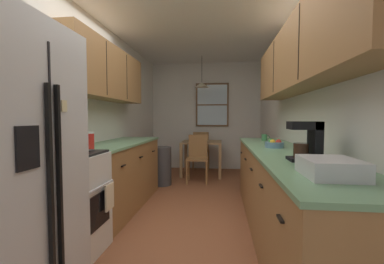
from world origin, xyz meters
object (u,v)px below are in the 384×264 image
(dining_chair_near, at_px, (198,156))
(storage_canister, at_px, (88,141))
(dining_table, at_px, (202,147))
(trash_bin, at_px, (162,166))
(coffee_maker, at_px, (308,140))
(table_serving_bowl, at_px, (196,140))
(dish_rack, at_px, (330,168))
(dining_chair_far, at_px, (201,148))
(stove_range, at_px, (64,203))
(mug_by_coffeemaker, at_px, (264,137))
(fruit_bowl, at_px, (274,144))
(microwave_over_range, at_px, (48,74))

(dining_chair_near, relative_size, storage_canister, 5.03)
(dining_table, height_order, trash_bin, dining_table)
(trash_bin, distance_m, coffee_maker, 3.14)
(dining_table, distance_m, table_serving_bowl, 0.19)
(trash_bin, xyz_separation_m, dish_rack, (1.68, -3.05, 0.60))
(dining_chair_far, relative_size, coffee_maker, 3.02)
(stove_range, distance_m, dish_rack, 2.11)
(dining_chair_near, xyz_separation_m, table_serving_bowl, (-0.08, 0.56, 0.26))
(dining_chair_near, relative_size, dining_chair_far, 1.00)
(dining_chair_far, distance_m, mug_by_coffeemaker, 2.56)
(storage_canister, bearing_deg, coffee_maker, -14.08)
(coffee_maker, xyz_separation_m, table_serving_bowl, (-1.18, 3.41, -0.30))
(storage_canister, distance_m, mug_by_coffeemaker, 2.37)
(dining_table, height_order, table_serving_bowl, table_serving_bowl)
(coffee_maker, bearing_deg, dining_chair_far, 105.73)
(mug_by_coffeemaker, relative_size, dish_rack, 0.34)
(dining_table, distance_m, fruit_bowl, 2.77)
(table_serving_bowl, bearing_deg, dining_chair_near, -82.22)
(mug_by_coffeemaker, relative_size, table_serving_bowl, 0.69)
(microwave_over_range, distance_m, dining_chair_far, 4.24)
(dining_chair_near, distance_m, coffee_maker, 3.10)
(stove_range, height_order, table_serving_bowl, stove_range)
(microwave_over_range, xyz_separation_m, storage_canister, (0.11, 0.45, -0.62))
(coffee_maker, bearing_deg, fruit_bowl, 94.42)
(dining_chair_near, distance_m, dining_chair_far, 1.18)
(stove_range, distance_m, coffee_maker, 2.11)
(microwave_over_range, relative_size, dish_rack, 1.73)
(stove_range, bearing_deg, storage_canister, 90.72)
(dining_chair_far, bearing_deg, microwave_over_range, -104.18)
(trash_bin, height_order, coffee_maker, coffee_maker)
(trash_bin, relative_size, fruit_bowl, 3.45)
(dining_chair_near, xyz_separation_m, fruit_bowl, (1.03, -1.97, 0.44))
(storage_canister, distance_m, table_serving_bowl, 3.03)
(dining_table, height_order, dining_chair_near, dining_chair_near)
(trash_bin, bearing_deg, dining_chair_far, 68.48)
(trash_bin, height_order, dish_rack, dish_rack)
(coffee_maker, height_order, mug_by_coffeemaker, coffee_maker)
(stove_range, distance_m, dining_table, 3.51)
(dining_table, distance_m, dish_rack, 4.11)
(stove_range, relative_size, storage_canister, 6.15)
(storage_canister, bearing_deg, table_serving_bowl, 73.62)
(trash_bin, distance_m, storage_canister, 2.13)
(storage_canister, bearing_deg, stove_range, -89.28)
(microwave_over_range, distance_m, table_serving_bowl, 3.58)
(dining_chair_near, distance_m, mug_by_coffeemaker, 1.59)
(microwave_over_range, relative_size, fruit_bowl, 2.91)
(stove_range, bearing_deg, fruit_bowl, 22.63)
(microwave_over_range, xyz_separation_m, dining_chair_far, (1.00, 3.97, -1.10))
(stove_range, height_order, dining_table, stove_range)
(dining_chair_far, height_order, mug_by_coffeemaker, mug_by_coffeemaker)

